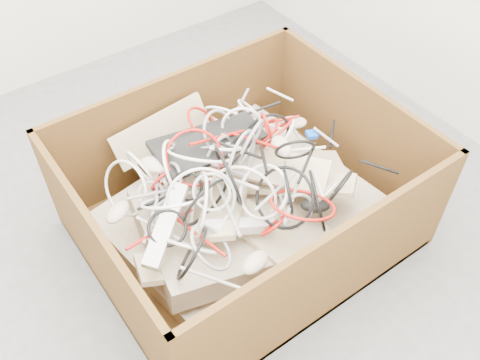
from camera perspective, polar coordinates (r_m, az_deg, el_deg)
ground at (r=2.26m, az=-4.96°, el=-7.25°), size 3.00×3.00×0.00m
cardboard_box at (r=2.19m, az=-0.07°, el=-3.49°), size 1.23×1.02×0.54m
keyboard_pile at (r=2.09m, az=-0.76°, el=-0.12°), size 1.05×0.93×0.34m
mice_scatter at (r=2.00m, az=-0.23°, el=-0.32°), size 0.95×0.62×0.23m
power_strip_left at (r=1.85m, az=-7.94°, el=-4.81°), size 0.28×0.24×0.13m
power_strip_right at (r=1.91m, az=-0.08°, el=-4.96°), size 0.26×0.15×0.09m
vga_plug at (r=2.23m, az=7.65°, el=4.83°), size 0.06×0.05×0.03m
cable_tangle at (r=1.94m, az=-1.21°, el=0.39°), size 1.07×0.89×0.43m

